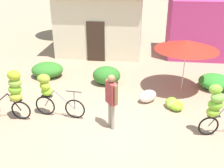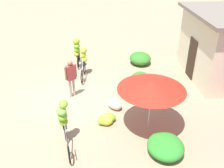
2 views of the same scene
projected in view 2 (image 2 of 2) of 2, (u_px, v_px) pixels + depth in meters
name	position (u px, v px, depth m)	size (l,w,h in m)	color
ground_plane	(73.00, 96.00, 11.40)	(60.00, 60.00, 0.00)	#A17F63
building_low	(224.00, 45.00, 12.32)	(4.89, 3.48, 3.28)	beige
hedge_bush_front_left	(140.00, 58.00, 14.30)	(1.39, 1.19, 0.63)	#327425
hedge_bush_front_right	(141.00, 80.00, 11.90)	(1.15, 0.95, 0.74)	#2E6F25
hedge_bush_mid	(166.00, 146.00, 8.15)	(1.29, 1.20, 0.57)	#2D882B
market_umbrella	(152.00, 85.00, 8.53)	(2.37, 2.37, 2.01)	beige
bicycle_leftmost	(77.00, 50.00, 13.57)	(1.69, 0.44, 1.70)	black
bicycle_near_pile	(83.00, 60.00, 12.75)	(1.70, 0.40, 1.45)	black
bicycle_center_loaded	(64.00, 120.00, 8.28)	(1.67, 0.56, 1.62)	black
banana_pile_on_ground	(107.00, 119.00, 9.63)	(0.78, 0.85, 0.33)	#7CB726
produce_sack	(114.00, 104.00, 10.41)	(0.70, 0.44, 0.44)	silver
person_vendor	(71.00, 75.00, 10.84)	(0.40, 0.48, 1.75)	gray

